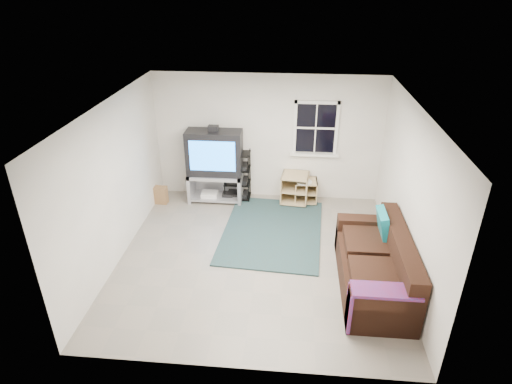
# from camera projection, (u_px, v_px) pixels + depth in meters

# --- Properties ---
(room) EXTENTS (4.60, 4.62, 4.60)m
(room) POSITION_uv_depth(u_px,v_px,m) (315.00, 132.00, 8.49)
(room) COLOR gray
(room) RESTS_ON ground
(tv_unit) EXTENTS (1.11, 0.56, 1.63)m
(tv_unit) POSITION_uv_depth(u_px,v_px,m) (215.00, 160.00, 8.68)
(tv_unit) COLOR #A1A1A9
(tv_unit) RESTS_ON ground
(av_rack) EXTENTS (0.54, 0.39, 1.07)m
(av_rack) POSITION_uv_depth(u_px,v_px,m) (237.00, 179.00, 8.91)
(av_rack) COLOR black
(av_rack) RESTS_ON ground
(side_table_left) EXTENTS (0.59, 0.59, 0.64)m
(side_table_left) POSITION_uv_depth(u_px,v_px,m) (295.00, 187.00, 8.85)
(side_table_left) COLOR tan
(side_table_left) RESTS_ON ground
(side_table_right) EXTENTS (0.46, 0.49, 0.52)m
(side_table_right) POSITION_uv_depth(u_px,v_px,m) (305.00, 189.00, 8.87)
(side_table_right) COLOR tan
(side_table_right) RESTS_ON ground
(sofa) EXTENTS (0.95, 2.15, 0.98)m
(sofa) POSITION_uv_depth(u_px,v_px,m) (376.00, 267.00, 6.41)
(sofa) COLOR black
(sofa) RESTS_ON ground
(shag_rug) EXTENTS (1.93, 2.55, 0.03)m
(shag_rug) POSITION_uv_depth(u_px,v_px,m) (272.00, 231.00, 7.94)
(shag_rug) COLOR black
(shag_rug) RESTS_ON ground
(paper_bag) EXTENTS (0.27, 0.19, 0.37)m
(paper_bag) POSITION_uv_depth(u_px,v_px,m) (161.00, 195.00, 8.86)
(paper_bag) COLOR olive
(paper_bag) RESTS_ON ground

